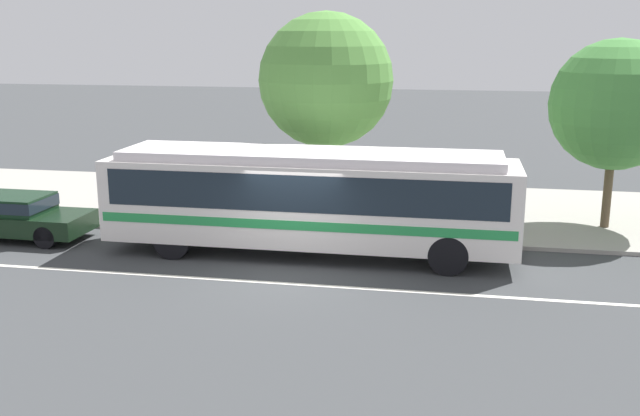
# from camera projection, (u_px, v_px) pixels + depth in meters

# --- Properties ---
(ground_plane) EXTENTS (120.00, 120.00, 0.00)m
(ground_plane) POSITION_uv_depth(u_px,v_px,m) (290.00, 273.00, 18.42)
(ground_plane) COLOR #3A3C3E
(sidewalk_slab) EXTENTS (60.00, 8.00, 0.12)m
(sidewalk_slab) POSITION_uv_depth(u_px,v_px,m) (336.00, 206.00, 25.16)
(sidewalk_slab) COLOR #99968D
(sidewalk_slab) RESTS_ON ground_plane
(lane_stripe_center) EXTENTS (56.00, 0.16, 0.01)m
(lane_stripe_center) POSITION_uv_depth(u_px,v_px,m) (282.00, 283.00, 17.66)
(lane_stripe_center) COLOR silver
(lane_stripe_center) RESTS_ON ground_plane
(transit_bus) EXTENTS (10.99, 2.58, 2.83)m
(transit_bus) POSITION_uv_depth(u_px,v_px,m) (310.00, 195.00, 19.64)
(transit_bus) COLOR silver
(transit_bus) RESTS_ON ground_plane
(sedan_behind_bus) EXTENTS (4.52, 1.83, 1.29)m
(sedan_behind_bus) POSITION_uv_depth(u_px,v_px,m) (10.00, 214.00, 21.38)
(sedan_behind_bus) COLOR black
(sedan_behind_bus) RESTS_ON ground_plane
(pedestrian_waiting_near_sign) EXTENTS (0.41, 0.41, 1.65)m
(pedestrian_waiting_near_sign) POSITION_uv_depth(u_px,v_px,m) (512.00, 195.00, 22.17)
(pedestrian_waiting_near_sign) COLOR navy
(pedestrian_waiting_near_sign) RESTS_ON sidewalk_slab
(pedestrian_walking_along_curb) EXTENTS (0.46, 0.46, 1.73)m
(pedestrian_walking_along_curb) POSITION_uv_depth(u_px,v_px,m) (412.00, 199.00, 21.41)
(pedestrian_walking_along_curb) COLOR #766D4C
(pedestrian_walking_along_curb) RESTS_ON sidewalk_slab
(pedestrian_standing_by_tree) EXTENTS (0.39, 0.39, 1.73)m
(pedestrian_standing_by_tree) POSITION_uv_depth(u_px,v_px,m) (199.00, 190.00, 22.59)
(pedestrian_standing_by_tree) COLOR #6D604A
(pedestrian_standing_by_tree) RESTS_ON sidewalk_slab
(bus_stop_sign) EXTENTS (0.13, 0.44, 2.31)m
(bus_stop_sign) POSITION_uv_depth(u_px,v_px,m) (472.00, 186.00, 20.90)
(bus_stop_sign) COLOR gray
(bus_stop_sign) RESTS_ON sidewalk_slab
(street_tree_near_stop) EXTENTS (4.24, 4.24, 6.42)m
(street_tree_near_stop) POSITION_uv_depth(u_px,v_px,m) (326.00, 80.00, 22.97)
(street_tree_near_stop) COLOR brown
(street_tree_near_stop) RESTS_ON sidewalk_slab
(street_tree_mid_block) EXTENTS (3.84, 3.84, 5.63)m
(street_tree_mid_block) POSITION_uv_depth(u_px,v_px,m) (616.00, 105.00, 21.43)
(street_tree_mid_block) COLOR brown
(street_tree_mid_block) RESTS_ON sidewalk_slab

